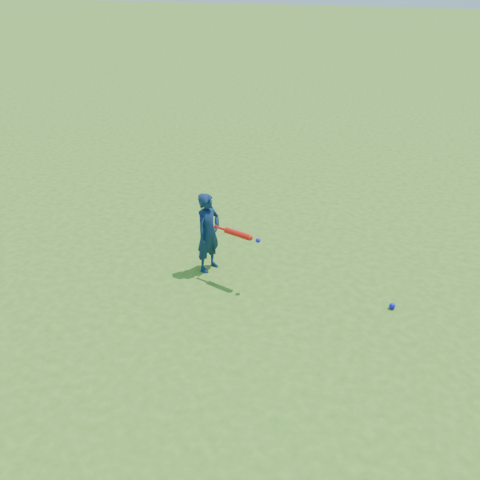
{
  "coord_description": "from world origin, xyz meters",
  "views": [
    {
      "loc": [
        2.06,
        -5.92,
        3.74
      ],
      "look_at": [
        0.55,
        -0.3,
        0.59
      ],
      "focal_mm": 40.0,
      "sensor_mm": 36.0,
      "label": 1
    }
  ],
  "objects": [
    {
      "name": "bat_swing",
      "position": [
        0.56,
        -0.35,
        0.69
      ],
      "size": [
        0.65,
        0.27,
        0.08
      ],
      "rotation": [
        0.0,
        0.0,
        -0.35
      ],
      "color": "red",
      "rests_on": "ground"
    },
    {
      "name": "ground_ball_blue",
      "position": [
        2.45,
        -0.44,
        0.04
      ],
      "size": [
        0.07,
        0.07,
        0.07
      ],
      "primitive_type": "sphere",
      "color": "#0C0DD7",
      "rests_on": "ground"
    },
    {
      "name": "child",
      "position": [
        0.08,
        -0.13,
        0.54
      ],
      "size": [
        0.39,
        0.46,
        1.08
      ],
      "primitive_type": "imported",
      "rotation": [
        0.0,
        0.0,
        1.19
      ],
      "color": "#0E2042",
      "rests_on": "ground"
    },
    {
      "name": "ground",
      "position": [
        0.0,
        0.0,
        0.0
      ],
      "size": [
        80.0,
        80.0,
        0.0
      ],
      "primitive_type": "plane",
      "color": "#376C19",
      "rests_on": "ground"
    }
  ]
}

